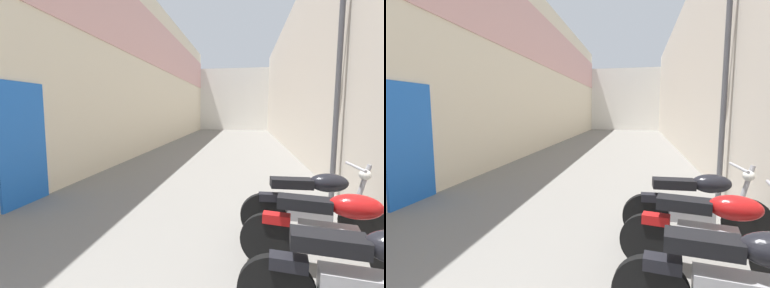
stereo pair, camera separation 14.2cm
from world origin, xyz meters
TOP-DOWN VIEW (x-y plane):
  - ground_plane at (0.00, 10.99)m, footprint 41.98×41.98m
  - building_left at (-3.07, 12.93)m, footprint 0.45×25.98m
  - building_right at (3.08, 12.98)m, footprint 0.45×25.98m
  - building_far_end at (0.00, 26.98)m, footprint 8.76×2.00m
  - motorcycle_third at (1.94, 3.30)m, footprint 1.85×0.58m
  - motorcycle_fourth at (1.94, 4.15)m, footprint 1.83×0.58m
  - motorcycle_fifth at (1.94, 5.02)m, footprint 1.85×0.58m
  - street_lamp at (2.63, 7.02)m, footprint 0.79×0.18m

SIDE VIEW (x-z plane):
  - ground_plane at x=0.00m, z-range 0.00..0.00m
  - motorcycle_third at x=1.94m, z-range -0.02..1.02m
  - motorcycle_fourth at x=1.94m, z-range -0.02..1.02m
  - motorcycle_fifth at x=1.94m, z-range -0.02..1.02m
  - street_lamp at x=2.63m, z-range 0.39..4.77m
  - building_far_end at x=0.00m, z-range 0.00..5.26m
  - building_right at x=3.08m, z-range 0.00..6.01m
  - building_left at x=-3.07m, z-range 0.03..6.48m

